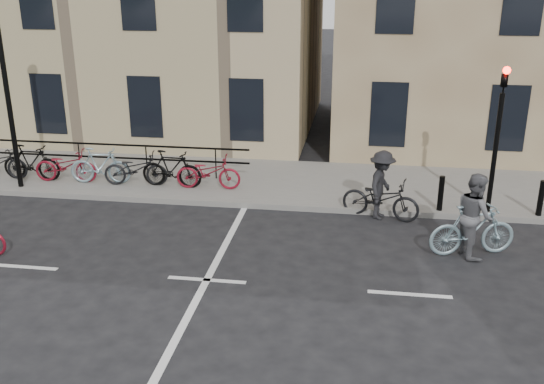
# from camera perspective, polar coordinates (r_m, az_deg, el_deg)

# --- Properties ---
(ground) EXTENTS (120.00, 120.00, 0.00)m
(ground) POSITION_cam_1_polar(r_m,az_deg,el_deg) (12.37, -6.15, -8.25)
(ground) COLOR black
(ground) RESTS_ON ground
(sidewalk) EXTENTS (46.00, 4.00, 0.15)m
(sidewalk) POSITION_cam_1_polar(r_m,az_deg,el_deg) (18.80, -13.52, 1.54)
(sidewalk) COLOR slate
(sidewalk) RESTS_ON ground
(traffic_light) EXTENTS (0.18, 0.30, 3.90)m
(traffic_light) POSITION_cam_1_polar(r_m,az_deg,el_deg) (15.61, 20.59, 6.19)
(traffic_light) COLOR black
(traffic_light) RESTS_ON sidewalk
(lamp_post) EXTENTS (0.36, 0.36, 5.28)m
(lamp_post) POSITION_cam_1_polar(r_m,az_deg,el_deg) (17.79, -23.96, 10.70)
(lamp_post) COLOR black
(lamp_post) RESTS_ON sidewalk
(bollard_east) EXTENTS (0.14, 0.14, 0.90)m
(bollard_east) POSITION_cam_1_polar(r_m,az_deg,el_deg) (15.82, 15.61, -0.12)
(bollard_east) COLOR black
(bollard_east) RESTS_ON sidewalk
(bollard_west) EXTENTS (0.14, 0.14, 0.90)m
(bollard_west) POSITION_cam_1_polar(r_m,az_deg,el_deg) (16.31, 23.98, -0.53)
(bollard_west) COLOR black
(bollard_west) RESTS_ON sidewalk
(parked_bikes) EXTENTS (8.30, 1.23, 1.05)m
(parked_bikes) POSITION_cam_1_polar(r_m,az_deg,el_deg) (17.93, -15.81, 2.35)
(parked_bikes) COLOR black
(parked_bikes) RESTS_ON sidewalk
(cyclist_grey) EXTENTS (2.00, 1.06, 1.86)m
(cyclist_grey) POSITION_cam_1_polar(r_m,az_deg,el_deg) (13.76, 18.44, -2.75)
(cyclist_grey) COLOR #83A1AC
(cyclist_grey) RESTS_ON ground
(cyclist_dark) EXTENTS (2.07, 1.26, 1.75)m
(cyclist_dark) POSITION_cam_1_polar(r_m,az_deg,el_deg) (15.30, 10.22, -0.01)
(cyclist_dark) COLOR black
(cyclist_dark) RESTS_ON ground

